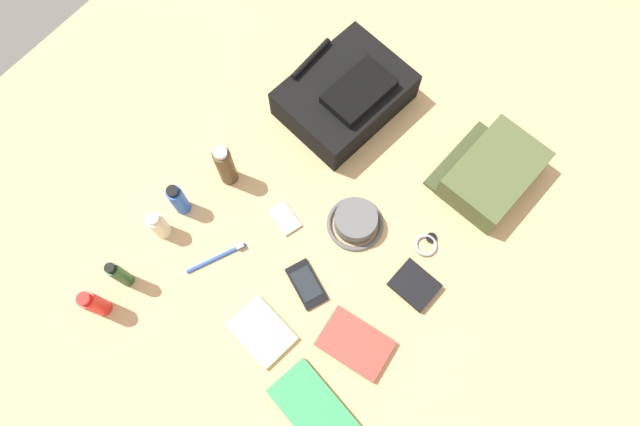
# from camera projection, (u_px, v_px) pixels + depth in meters

# --- Properties ---
(ground_plane) EXTENTS (2.64, 2.02, 0.02)m
(ground_plane) POSITION_uv_depth(u_px,v_px,m) (320.00, 219.00, 1.50)
(ground_plane) COLOR tan
(ground_plane) RESTS_ON ground
(backpack) EXTENTS (0.36, 0.29, 0.14)m
(backpack) POSITION_uv_depth(u_px,v_px,m) (346.00, 95.00, 1.55)
(backpack) COLOR black
(backpack) RESTS_ON ground_plane
(toiletry_pouch) EXTENTS (0.28, 0.23, 0.09)m
(toiletry_pouch) POSITION_uv_depth(u_px,v_px,m) (492.00, 173.00, 1.49)
(toiletry_pouch) COLOR #47512D
(toiletry_pouch) RESTS_ON ground_plane
(bucket_hat) EXTENTS (0.15, 0.15, 0.06)m
(bucket_hat) POSITION_uv_depth(u_px,v_px,m) (356.00, 221.00, 1.46)
(bucket_hat) COLOR #575757
(bucket_hat) RESTS_ON ground_plane
(sunscreen_spray) EXTENTS (0.04, 0.04, 0.14)m
(sunscreen_spray) POSITION_uv_depth(u_px,v_px,m) (94.00, 304.00, 1.35)
(sunscreen_spray) COLOR red
(sunscreen_spray) RESTS_ON ground_plane
(shampoo_bottle) EXTENTS (0.03, 0.03, 0.14)m
(shampoo_bottle) POSITION_uv_depth(u_px,v_px,m) (120.00, 274.00, 1.37)
(shampoo_bottle) COLOR #19471E
(shampoo_bottle) RESTS_ON ground_plane
(lotion_bottle) EXTENTS (0.04, 0.04, 0.11)m
(lotion_bottle) POSITION_uv_depth(u_px,v_px,m) (159.00, 225.00, 1.43)
(lotion_bottle) COLOR beige
(lotion_bottle) RESTS_ON ground_plane
(deodorant_spray) EXTENTS (0.04, 0.04, 0.13)m
(deodorant_spray) POSITION_uv_depth(u_px,v_px,m) (178.00, 200.00, 1.45)
(deodorant_spray) COLOR blue
(deodorant_spray) RESTS_ON ground_plane
(cologne_bottle) EXTENTS (0.05, 0.05, 0.17)m
(cologne_bottle) POSITION_uv_depth(u_px,v_px,m) (225.00, 166.00, 1.46)
(cologne_bottle) COLOR #473319
(cologne_bottle) RESTS_ON ground_plane
(paperback_novel) EXTENTS (0.15, 0.23, 0.02)m
(paperback_novel) POSITION_uv_depth(u_px,v_px,m) (313.00, 408.00, 1.33)
(paperback_novel) COLOR #2D934C
(paperback_novel) RESTS_ON ground_plane
(travel_guidebook) EXTENTS (0.13, 0.18, 0.02)m
(travel_guidebook) POSITION_uv_depth(u_px,v_px,m) (355.00, 343.00, 1.38)
(travel_guidebook) COLOR red
(travel_guidebook) RESTS_ON ground_plane
(cell_phone) EXTENTS (0.10, 0.14, 0.01)m
(cell_phone) POSITION_uv_depth(u_px,v_px,m) (306.00, 284.00, 1.43)
(cell_phone) COLOR black
(cell_phone) RESTS_ON ground_plane
(media_player) EXTENTS (0.07, 0.10, 0.01)m
(media_player) POSITION_uv_depth(u_px,v_px,m) (285.00, 219.00, 1.49)
(media_player) COLOR #B7B7BC
(media_player) RESTS_ON ground_plane
(wristwatch) EXTENTS (0.07, 0.06, 0.01)m
(wristwatch) POSITION_uv_depth(u_px,v_px,m) (426.00, 244.00, 1.46)
(wristwatch) COLOR #99999E
(wristwatch) RESTS_ON ground_plane
(toothbrush) EXTENTS (0.16, 0.08, 0.02)m
(toothbrush) POSITION_uv_depth(u_px,v_px,m) (220.00, 256.00, 1.45)
(toothbrush) COLOR blue
(toothbrush) RESTS_ON ground_plane
(wallet) EXTENTS (0.10, 0.11, 0.02)m
(wallet) POSITION_uv_depth(u_px,v_px,m) (415.00, 285.00, 1.42)
(wallet) COLOR black
(wallet) RESTS_ON ground_plane
(notepad) EXTENTS (0.13, 0.16, 0.02)m
(notepad) POSITION_uv_depth(u_px,v_px,m) (262.00, 332.00, 1.39)
(notepad) COLOR beige
(notepad) RESTS_ON ground_plane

